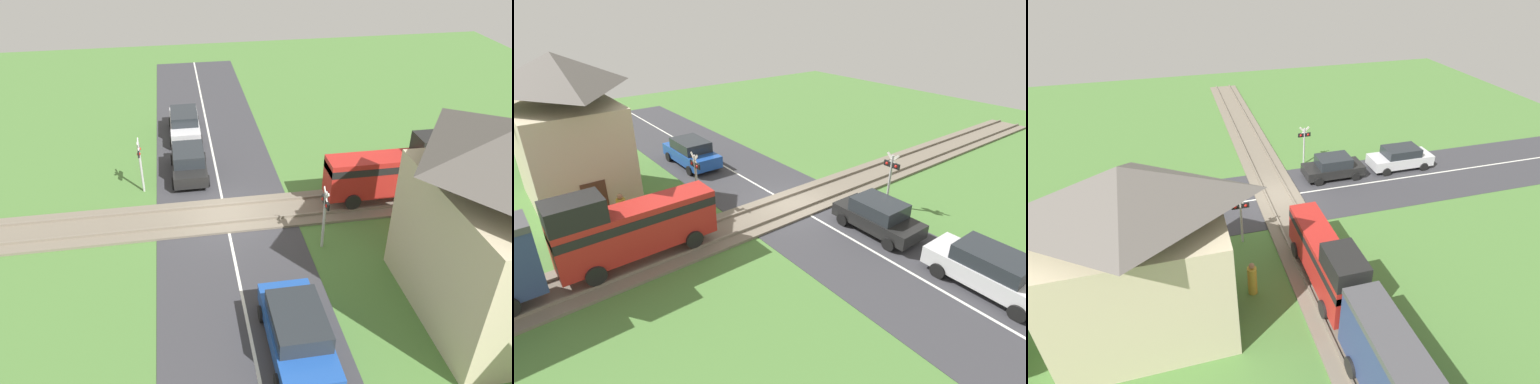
# 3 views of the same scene
# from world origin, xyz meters

# --- Properties ---
(ground_plane) EXTENTS (60.00, 60.00, 0.00)m
(ground_plane) POSITION_xyz_m (0.00, 0.00, 0.00)
(ground_plane) COLOR #4C7A38
(road_surface) EXTENTS (48.00, 6.40, 0.02)m
(road_surface) POSITION_xyz_m (0.00, 0.00, 0.01)
(road_surface) COLOR #38383D
(road_surface) RESTS_ON ground_plane
(track_bed) EXTENTS (2.80, 48.00, 0.24)m
(track_bed) POSITION_xyz_m (0.00, 0.00, 0.07)
(track_bed) COLOR #756B5B
(track_bed) RESTS_ON ground_plane
(car_near_crossing) EXTENTS (4.03, 1.91, 1.54)m
(car_near_crossing) POSITION_xyz_m (-4.24, -1.44, 0.80)
(car_near_crossing) COLOR black
(car_near_crossing) RESTS_ON ground_plane
(car_far_side) EXTENTS (4.52, 2.05, 1.65)m
(car_far_side) POSITION_xyz_m (8.19, 1.44, 0.85)
(car_far_side) COLOR #1E4CA8
(car_far_side) RESTS_ON ground_plane
(car_behind_queue) EXTENTS (4.43, 1.90, 1.58)m
(car_behind_queue) POSITION_xyz_m (-9.27, -1.44, 0.82)
(car_behind_queue) COLOR silver
(car_behind_queue) RESTS_ON ground_plane
(crossing_signal_west_approach) EXTENTS (0.90, 0.18, 2.87)m
(crossing_signal_west_approach) POSITION_xyz_m (-2.95, -3.83, 1.85)
(crossing_signal_west_approach) COLOR #B7B7B7
(crossing_signal_west_approach) RESTS_ON ground_plane
(crossing_signal_east_approach) EXTENTS (0.90, 0.18, 2.87)m
(crossing_signal_east_approach) POSITION_xyz_m (2.95, 3.83, 1.85)
(crossing_signal_east_approach) COLOR #B7B7B7
(crossing_signal_east_approach) RESTS_ON ground_plane
(station_building) EXTENTS (6.87, 4.86, 7.45)m
(station_building) POSITION_xyz_m (7.43, 8.37, 3.63)
(station_building) COLOR #C6B793
(station_building) RESTS_ON ground_plane
(pedestrian_by_station) EXTENTS (0.42, 0.42, 1.70)m
(pedestrian_by_station) POSITION_xyz_m (3.18, 7.56, 0.77)
(pedestrian_by_station) COLOR gold
(pedestrian_by_station) RESTS_ON ground_plane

